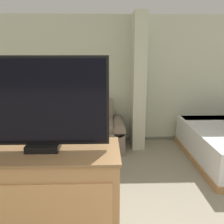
{
  "coord_description": "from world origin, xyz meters",
  "views": [
    {
      "loc": [
        -0.74,
        -0.89,
        1.9
      ],
      "look_at": [
        -0.63,
        2.57,
        1.05
      ],
      "focal_mm": 40.0,
      "sensor_mm": 36.0,
      "label": 1
    }
  ],
  "objects": [
    {
      "name": "table_lamp",
      "position": [
        -2.27,
        3.88,
        0.91
      ],
      "size": [
        0.3,
        0.3,
        0.45
      ],
      "color": "tan",
      "rests_on": "side_table"
    },
    {
      "name": "couch",
      "position": [
        -1.24,
        3.86,
        0.33
      ],
      "size": [
        1.77,
        0.84,
        0.93
      ],
      "color": "gray",
      "rests_on": "ground_plane"
    },
    {
      "name": "wall_back",
      "position": [
        -0.0,
        4.34,
        1.29
      ],
      "size": [
        7.47,
        0.16,
        2.6
      ],
      "color": "beige",
      "rests_on": "ground_plane"
    },
    {
      "name": "tv",
      "position": [
        -1.2,
        0.86,
        1.53
      ],
      "size": [
        0.98,
        0.16,
        0.69
      ],
      "color": "black",
      "rests_on": "tv_dresser"
    },
    {
      "name": "wall_partition_pillar",
      "position": [
        -0.08,
        3.97,
        1.3
      ],
      "size": [
        0.24,
        0.61,
        2.6
      ],
      "color": "beige",
      "rests_on": "ground_plane"
    },
    {
      "name": "side_table",
      "position": [
        -2.27,
        3.88,
        0.47
      ],
      "size": [
        0.38,
        0.38,
        0.6
      ],
      "color": "#B27F4C",
      "rests_on": "ground_plane"
    },
    {
      "name": "tv_dresser",
      "position": [
        -1.2,
        0.85,
        0.59
      ],
      "size": [
        1.13,
        0.53,
        1.18
      ],
      "color": "#B27F4C",
      "rests_on": "ground_plane"
    },
    {
      "name": "coffee_table",
      "position": [
        -1.26,
        2.8,
        0.37
      ],
      "size": [
        0.78,
        0.47,
        0.42
      ],
      "color": "#B27F4C",
      "rests_on": "ground_plane"
    }
  ]
}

